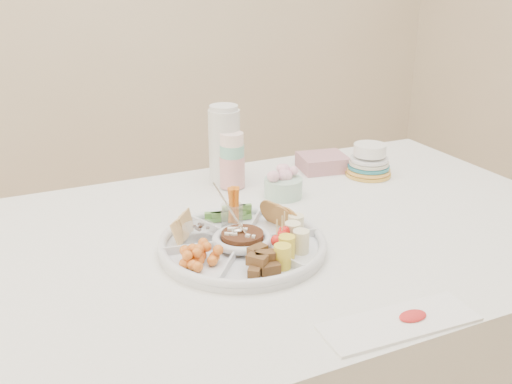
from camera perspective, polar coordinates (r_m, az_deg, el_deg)
name	(u,v)px	position (r m, az deg, el deg)	size (l,w,h in m)	color
dining_table	(292,350)	(1.64, 3.66, -15.53)	(1.52, 1.02, 0.76)	white
party_tray	(242,242)	(1.31, -1.36, -5.02)	(0.38, 0.38, 0.04)	silver
bean_dip	(242,239)	(1.31, -1.37, -4.72)	(0.10, 0.10, 0.04)	black
tortillas	(280,217)	(1.39, 2.46, -2.48)	(0.09, 0.09, 0.05)	tan
carrot_cucumber	(229,204)	(1.41, -2.72, -1.21)	(0.11, 0.11, 0.10)	#D16512
pita_raisins	(189,228)	(1.34, -6.76, -3.55)	(0.11, 0.11, 0.06)	tan
cherries	(199,256)	(1.23, -5.72, -6.39)	(0.10, 0.10, 0.04)	orange
granola_chunks	(258,263)	(1.19, 0.23, -7.14)	(0.11, 0.11, 0.05)	brown
banana_tomato	(299,234)	(1.27, 4.31, -4.17)	(0.12, 0.12, 0.10)	tan
cup_stack	(232,154)	(1.66, -2.41, 3.77)	(0.07, 0.07, 0.20)	silver
thermos	(224,144)	(1.69, -3.17, 4.80)	(0.09, 0.09, 0.24)	silver
flower_bowl	(283,183)	(1.61, 2.76, 0.89)	(0.11, 0.11, 0.08)	#AEEAC2
napkin_stack	(323,162)	(1.84, 6.67, 2.96)	(0.14, 0.13, 0.05)	#B57B83
plate_stack	(369,162)	(1.80, 11.23, 2.99)	(0.14, 0.14, 0.09)	#D5AC51
placemat	(399,323)	(1.10, 14.13, -12.55)	(0.30, 0.10, 0.01)	white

